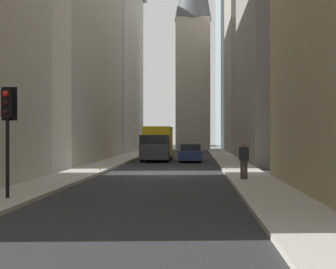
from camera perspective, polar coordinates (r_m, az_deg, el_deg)
The scene contains 13 objects.
ground_plane at distance 26.36m, azimuth -0.48°, elevation -4.76°, with size 135.00×135.00×0.00m, color #262628.
sidewalk_right at distance 27.05m, azimuth -10.06°, elevation -4.49°, with size 90.00×2.20×0.14m, color #A8A399.
sidewalk_left at distance 26.43m, azimuth 9.33°, elevation -4.60°, with size 90.00×2.20×0.14m, color #A8A399.
building_left_far at distance 57.07m, azimuth 12.53°, elevation 10.51°, with size 12.07×10.00×25.14m.
building_left_midfar at distance 37.97m, azimuth 17.13°, elevation 10.87°, with size 14.31×10.00×18.68m.
building_right_far at distance 57.33m, azimuth -9.16°, elevation 9.76°, with size 17.34×10.50×23.74m.
building_right_midfar at distance 39.31m, azimuth -15.33°, elevation 11.97°, with size 19.28×10.00×20.66m.
church_spire at distance 65.35m, azimuth 3.15°, elevation 13.36°, with size 5.15×5.15×32.94m.
delivery_truck at distance 37.90m, azimuth -1.36°, elevation -1.09°, with size 6.46×2.25×2.84m.
sedan_navy at distance 36.57m, azimuth 2.85°, elevation -2.38°, with size 4.30×1.78×1.42m.
traffic_light_foreground at distance 15.62m, azimuth -19.47°, elevation 2.17°, with size 0.43×0.52×3.62m.
pedestrian at distance 21.25m, azimuth 9.48°, elevation -2.97°, with size 0.26×0.44×1.75m.
discarded_bottle at distance 26.51m, azimuth -8.53°, elevation -4.20°, with size 0.07×0.07×0.27m.
Camera 1 is at (-26.21, -1.85, 2.21)m, focal length 48.67 mm.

